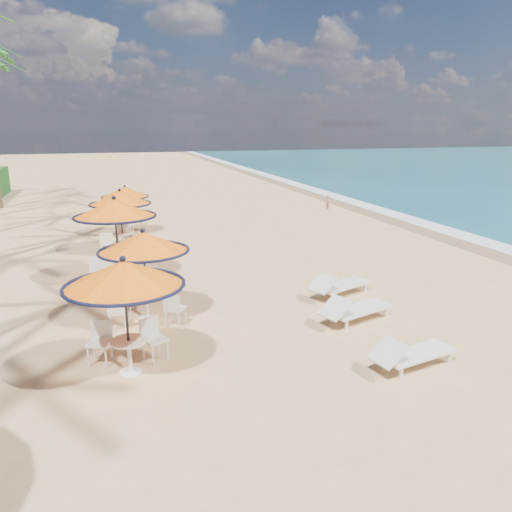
{
  "coord_description": "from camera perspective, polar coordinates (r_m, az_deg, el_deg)",
  "views": [
    {
      "loc": [
        -5.48,
        -8.82,
        4.72
      ],
      "look_at": [
        -1.62,
        3.89,
        1.2
      ],
      "focal_mm": 35.0,
      "sensor_mm": 36.0,
      "label": 1
    }
  ],
  "objects": [
    {
      "name": "station_3",
      "position": [
        19.53,
        -15.31,
        5.61
      ],
      "size": [
        2.31,
        2.38,
        2.41
      ],
      "color": "black",
      "rests_on": "ground"
    },
    {
      "name": "foam_strip",
      "position": [
        24.39,
        20.86,
        2.71
      ],
      "size": [
        1.2,
        140.0,
        0.04
      ],
      "primitive_type": "cube",
      "color": "white",
      "rests_on": "ground"
    },
    {
      "name": "lounger_mid",
      "position": [
        12.51,
        11.14,
        -5.95
      ],
      "size": [
        2.11,
        1.23,
        0.72
      ],
      "rotation": [
        0.0,
        0.0,
        0.32
      ],
      "color": "silver",
      "rests_on": "ground"
    },
    {
      "name": "lounger_near",
      "position": [
        10.54,
        17.24,
        -10.57
      ],
      "size": [
        1.98,
        0.98,
        0.68
      ],
      "rotation": [
        0.0,
        0.0,
        0.21
      ],
      "color": "silver",
      "rests_on": "ground"
    },
    {
      "name": "station_1",
      "position": [
        12.35,
        -12.84,
        0.27
      ],
      "size": [
        2.22,
        2.22,
        2.31
      ],
      "color": "black",
      "rests_on": "ground"
    },
    {
      "name": "station_2",
      "position": [
        15.9,
        -15.91,
        4.43
      ],
      "size": [
        2.52,
        2.54,
        2.62
      ],
      "color": "black",
      "rests_on": "ground"
    },
    {
      "name": "station_0",
      "position": [
        9.7,
        -14.83,
        -3.1
      ],
      "size": [
        2.28,
        2.28,
        2.38
      ],
      "color": "black",
      "rests_on": "ground"
    },
    {
      "name": "wetsand_band",
      "position": [
        23.86,
        19.14,
        2.61
      ],
      "size": [
        1.4,
        140.0,
        0.02
      ],
      "primitive_type": "cube",
      "color": "olive",
      "rests_on": "ground"
    },
    {
      "name": "lounger_far",
      "position": [
        14.27,
        9.35,
        -3.25
      ],
      "size": [
        2.09,
        1.35,
        0.72
      ],
      "rotation": [
        0.0,
        0.0,
        0.4
      ],
      "color": "silver",
      "rests_on": "ground"
    },
    {
      "name": "person",
      "position": [
        28.9,
        8.21,
        6.14
      ],
      "size": [
        0.24,
        0.33,
        0.84
      ],
      "primitive_type": "imported",
      "rotation": [
        0.0,
        0.0,
        1.45
      ],
      "color": "#8D6348",
      "rests_on": "ground"
    },
    {
      "name": "ground",
      "position": [
        11.41,
        13.82,
        -10.06
      ],
      "size": [
        160.0,
        160.0,
        0.0
      ],
      "primitive_type": "plane",
      "color": "tan",
      "rests_on": "ground"
    },
    {
      "name": "station_4",
      "position": [
        22.79,
        -14.65,
        6.46
      ],
      "size": [
        2.08,
        2.12,
        2.16
      ],
      "color": "black",
      "rests_on": "ground"
    }
  ]
}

